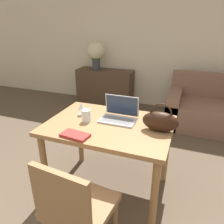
% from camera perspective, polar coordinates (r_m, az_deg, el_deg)
% --- Properties ---
extents(wall_back, '(10.00, 0.06, 2.70)m').
position_cam_1_polar(wall_back, '(4.39, 12.27, 18.58)').
color(wall_back, beige).
rests_on(wall_back, ground_plane).
extents(dining_table, '(1.14, 0.81, 0.77)m').
position_cam_1_polar(dining_table, '(2.07, -0.76, -5.62)').
color(dining_table, olive).
rests_on(dining_table, ground_plane).
extents(chair, '(0.48, 0.48, 0.86)m').
position_cam_1_polar(chair, '(1.63, -9.73, -23.24)').
color(chair, olive).
rests_on(chair, ground_plane).
extents(couch, '(1.50, 0.90, 0.82)m').
position_cam_1_polar(couch, '(3.95, 25.28, 0.38)').
color(couch, '#7F5B4C').
rests_on(couch, ground_plane).
extents(sideboard, '(1.15, 0.40, 0.71)m').
position_cam_1_polar(sideboard, '(4.58, -1.84, 6.57)').
color(sideboard, '#4C3828').
rests_on(sideboard, ground_plane).
extents(laptop, '(0.34, 0.24, 0.22)m').
position_cam_1_polar(laptop, '(2.09, 2.01, -0.34)').
color(laptop, '#ADADB2').
rests_on(laptop, dining_table).
extents(drinking_glass, '(0.08, 0.08, 0.12)m').
position_cam_1_polar(drinking_glass, '(2.05, -6.74, -1.00)').
color(drinking_glass, silver).
rests_on(drinking_glass, dining_table).
extents(wine_glass, '(0.07, 0.07, 0.13)m').
position_cam_1_polar(wine_glass, '(2.19, -8.01, 1.31)').
color(wine_glass, silver).
rests_on(wine_glass, dining_table).
extents(handbag, '(0.31, 0.13, 0.25)m').
position_cam_1_polar(handbag, '(1.89, 12.51, -2.34)').
color(handbag, black).
rests_on(handbag, dining_table).
extents(flower_vase, '(0.35, 0.35, 0.54)m').
position_cam_1_polar(flower_vase, '(4.48, -4.24, 15.12)').
color(flower_vase, '#333847').
rests_on(flower_vase, sideboard).
extents(book, '(0.25, 0.15, 0.02)m').
position_cam_1_polar(book, '(1.82, -9.62, -6.00)').
color(book, maroon).
rests_on(book, dining_table).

